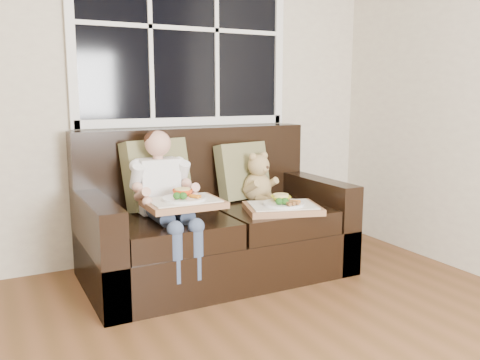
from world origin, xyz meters
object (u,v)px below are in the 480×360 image
loveseat (212,227)px  child (164,188)px  tray_left (183,201)px  tray_right (283,207)px  teddy_bear (258,181)px

loveseat → child: (-0.37, -0.12, 0.32)m
child → loveseat: bearing=17.3°
tray_left → tray_right: size_ratio=0.81×
teddy_bear → tray_left: (-0.68, -0.31, -0.02)m
child → tray_right: size_ratio=1.48×
loveseat → child: size_ratio=2.10×
child → tray_right: child is taller
child → teddy_bear: size_ratio=2.26×
loveseat → teddy_bear: size_ratio=4.74×
loveseat → tray_left: bearing=-137.0°
teddy_bear → tray_right: (-0.01, -0.35, -0.11)m
child → tray_left: bearing=-71.9°
loveseat → tray_right: 0.51m
tray_left → tray_right: bearing=-2.3°
tray_right → tray_left: bearing=-165.7°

